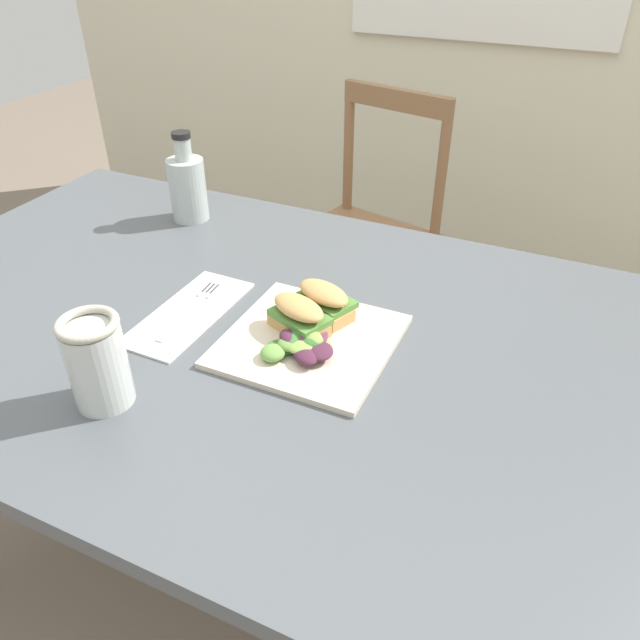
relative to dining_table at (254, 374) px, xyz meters
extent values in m
plane|color=#7A6B5B|center=(-0.13, 0.00, -0.63)|extent=(7.44, 7.44, 0.00)
cube|color=#51565B|center=(0.00, 0.00, 0.10)|extent=(1.44, 0.89, 0.03)
cube|color=#2D2D33|center=(-0.65, 0.38, -0.27)|extent=(0.07, 0.07, 0.71)
cube|color=#2D2D33|center=(0.65, 0.38, -0.27)|extent=(0.07, 0.07, 0.71)
cylinder|color=#8E6642|center=(-0.35, 0.75, -0.41)|extent=(0.03, 0.03, 0.43)
cylinder|color=#8E6642|center=(-0.02, 0.67, -0.41)|extent=(0.03, 0.03, 0.43)
cylinder|color=#8E6642|center=(-0.28, 1.08, -0.41)|extent=(0.03, 0.03, 0.43)
cylinder|color=#8E6642|center=(0.06, 1.00, -0.41)|extent=(0.03, 0.03, 0.43)
cube|color=#8E6642|center=(-0.15, 0.88, -0.19)|extent=(0.48, 0.48, 0.02)
cylinder|color=#8E6642|center=(-0.27, 1.09, 0.03)|extent=(0.03, 0.03, 0.42)
cylinder|color=#8E6642|center=(0.06, 1.01, 0.03)|extent=(0.03, 0.03, 0.42)
cube|color=#8E6642|center=(-0.11, 1.05, 0.21)|extent=(0.36, 0.11, 0.06)
cube|color=beige|center=(0.12, -0.01, 0.12)|extent=(0.26, 0.26, 0.01)
cube|color=tan|center=(0.09, 0.00, 0.13)|extent=(0.11, 0.09, 0.02)
cube|color=#518438|center=(0.09, 0.00, 0.15)|extent=(0.11, 0.09, 0.01)
ellipsoid|color=tan|center=(0.09, 0.00, 0.17)|extent=(0.11, 0.09, 0.02)
cube|color=tan|center=(0.11, 0.06, 0.13)|extent=(0.11, 0.09, 0.02)
cube|color=#518438|center=(0.11, 0.06, 0.15)|extent=(0.11, 0.09, 0.01)
ellipsoid|color=tan|center=(0.11, 0.06, 0.17)|extent=(0.11, 0.09, 0.02)
ellipsoid|color=#84A84C|center=(0.14, -0.04, 0.13)|extent=(0.06, 0.06, 0.01)
ellipsoid|color=#4C2338|center=(0.14, -0.07, 0.14)|extent=(0.06, 0.05, 0.02)
ellipsoid|color=#4C2338|center=(0.10, -0.05, 0.14)|extent=(0.05, 0.05, 0.02)
ellipsoid|color=#4C2338|center=(0.11, -0.01, 0.13)|extent=(0.07, 0.05, 0.02)
ellipsoid|color=#602D47|center=(0.12, -0.04, 0.14)|extent=(0.05, 0.06, 0.01)
ellipsoid|color=#3D7033|center=(0.10, -0.06, 0.13)|extent=(0.07, 0.06, 0.01)
ellipsoid|color=#3D7033|center=(0.11, -0.05, 0.14)|extent=(0.04, 0.05, 0.02)
ellipsoid|color=#6B9E47|center=(0.09, -0.08, 0.13)|extent=(0.05, 0.05, 0.02)
ellipsoid|color=#4C2338|center=(0.15, -0.05, 0.14)|extent=(0.06, 0.06, 0.01)
ellipsoid|color=#84A84C|center=(0.13, -0.03, 0.14)|extent=(0.05, 0.05, 0.02)
ellipsoid|color=#84A84C|center=(0.12, -0.06, 0.14)|extent=(0.06, 0.06, 0.01)
ellipsoid|color=#518438|center=(0.11, -0.04, 0.14)|extent=(0.04, 0.04, 0.01)
ellipsoid|color=#6B9E47|center=(0.10, -0.06, 0.14)|extent=(0.05, 0.05, 0.02)
ellipsoid|color=#602D47|center=(0.13, -0.02, 0.14)|extent=(0.05, 0.07, 0.01)
ellipsoid|color=#3D7033|center=(0.14, -0.04, 0.14)|extent=(0.05, 0.05, 0.02)
ellipsoid|color=#602D47|center=(0.12, -0.01, 0.13)|extent=(0.05, 0.05, 0.01)
cube|color=silver|center=(-0.11, -0.02, 0.12)|extent=(0.11, 0.26, 0.00)
cube|color=silver|center=(-0.10, -0.05, 0.12)|extent=(0.02, 0.14, 0.00)
cube|color=silver|center=(-0.11, 0.05, 0.12)|extent=(0.03, 0.05, 0.00)
cube|color=#38383D|center=(-0.10, 0.05, 0.12)|extent=(0.00, 0.03, 0.00)
cube|color=#38383D|center=(-0.11, 0.05, 0.12)|extent=(0.00, 0.03, 0.00)
cube|color=#38383D|center=(-0.12, 0.05, 0.12)|extent=(0.00, 0.03, 0.00)
cylinder|color=black|center=(-0.32, 0.30, 0.16)|extent=(0.07, 0.07, 0.09)
cylinder|color=#B2BCB7|center=(-0.32, 0.30, 0.18)|extent=(0.08, 0.08, 0.13)
cylinder|color=#B2BCB7|center=(-0.32, 0.30, 0.27)|extent=(0.04, 0.04, 0.05)
cylinder|color=black|center=(-0.32, 0.30, 0.30)|extent=(0.04, 0.04, 0.01)
cylinder|color=gold|center=(-0.09, -0.25, 0.16)|extent=(0.07, 0.07, 0.10)
cylinder|color=silver|center=(-0.09, -0.25, 0.18)|extent=(0.08, 0.08, 0.12)
torus|color=#B7B29E|center=(-0.09, -0.25, 0.24)|extent=(0.08, 0.08, 0.01)
camera|label=1|loc=(0.46, -0.71, 0.70)|focal=34.22mm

